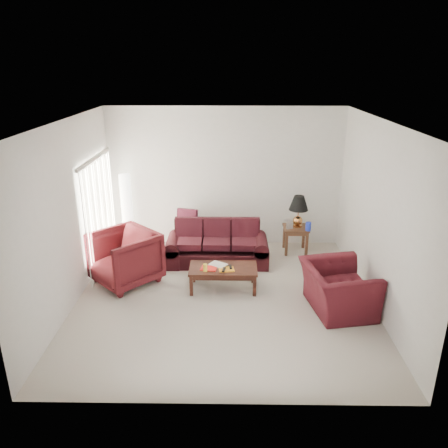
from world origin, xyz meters
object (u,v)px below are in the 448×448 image
(armchair_left, at_px, (124,258))
(coffee_table, at_px, (223,278))
(end_table, at_px, (295,239))
(armchair_right, at_px, (338,289))
(sofa, at_px, (217,243))
(floor_lamp, at_px, (127,212))

(armchair_left, bearing_deg, coffee_table, 37.04)
(end_table, distance_m, armchair_right, 2.36)
(end_table, xyz_separation_m, coffee_table, (-1.51, -1.66, -0.07))
(sofa, distance_m, armchair_right, 2.68)
(end_table, height_order, armchair_left, armchair_left)
(sofa, xyz_separation_m, armchair_left, (-1.66, -0.87, 0.07))
(floor_lamp, distance_m, coffee_table, 2.84)
(sofa, bearing_deg, armchair_left, -157.79)
(floor_lamp, bearing_deg, end_table, -2.64)
(armchair_right, bearing_deg, floor_lamp, 47.58)
(armchair_left, height_order, coffee_table, armchair_left)
(sofa, xyz_separation_m, coffee_table, (0.14, -1.09, -0.21))
(sofa, xyz_separation_m, end_table, (1.66, 0.57, -0.14))
(sofa, height_order, armchair_left, armchair_left)
(floor_lamp, height_order, coffee_table, floor_lamp)
(armchair_right, xyz_separation_m, coffee_table, (-1.87, 0.67, -0.17))
(coffee_table, bearing_deg, sofa, 82.72)
(armchair_left, xyz_separation_m, armchair_right, (3.68, -0.90, -0.11))
(end_table, xyz_separation_m, floor_lamp, (-3.60, 0.17, 0.55))
(floor_lamp, relative_size, coffee_table, 1.39)
(end_table, relative_size, armchair_left, 0.52)
(armchair_left, distance_m, coffee_table, 1.84)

